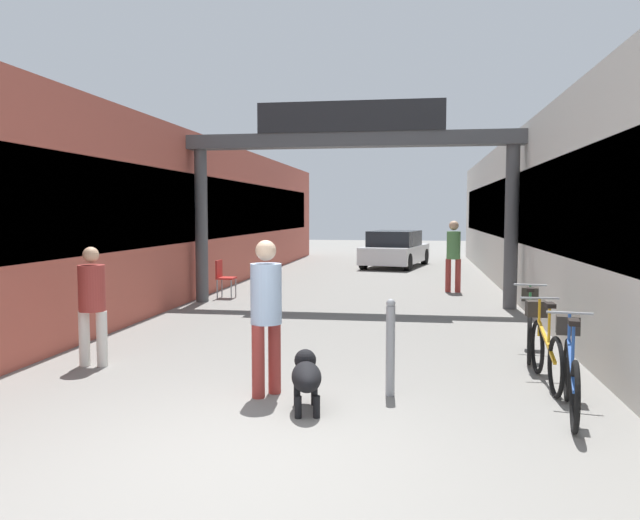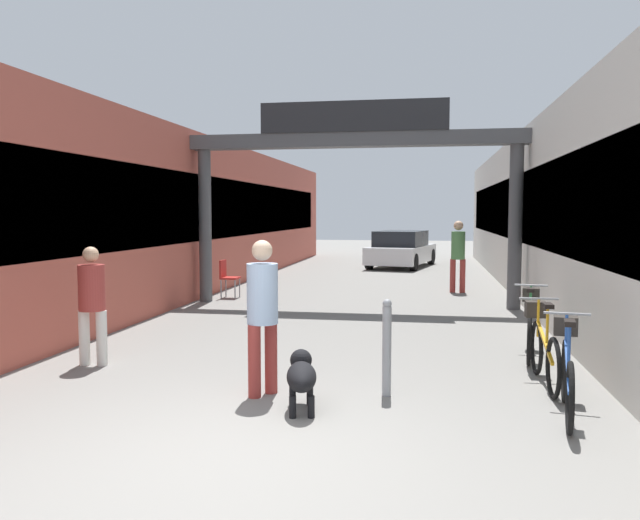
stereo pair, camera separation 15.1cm
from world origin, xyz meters
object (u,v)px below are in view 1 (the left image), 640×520
at_px(pedestrian_with_dog, 266,307).
at_px(bicycle_blue_nearest, 570,369).
at_px(parked_car_white, 395,249).
at_px(bicycle_orange_second, 544,346).
at_px(bollard_post_metal, 390,347).
at_px(dog_on_leash, 306,375).
at_px(cafe_chair_red_nearer, 223,275).
at_px(pedestrian_companion, 92,299).
at_px(bicycle_green_third, 529,324).
at_px(pedestrian_carrying_crate, 453,251).

xyz_separation_m(pedestrian_with_dog, bicycle_blue_nearest, (3.15, -0.09, -0.54)).
bearing_deg(parked_car_white, pedestrian_with_dog, -92.82).
distance_m(bicycle_orange_second, bollard_post_metal, 1.96).
height_order(dog_on_leash, bollard_post_metal, bollard_post_metal).
bearing_deg(cafe_chair_red_nearer, bollard_post_metal, -59.79).
relative_size(bicycle_blue_nearest, bollard_post_metal, 1.57).
relative_size(pedestrian_companion, cafe_chair_red_nearer, 1.76).
bearing_deg(bicycle_green_third, pedestrian_companion, -164.82).
xyz_separation_m(pedestrian_with_dog, parked_car_white, (0.81, 16.51, -0.34)).
bearing_deg(bicycle_orange_second, pedestrian_carrying_crate, 94.12).
distance_m(dog_on_leash, bollard_post_metal, 1.05).
relative_size(pedestrian_with_dog, pedestrian_companion, 1.09).
xyz_separation_m(pedestrian_with_dog, cafe_chair_red_nearer, (-2.87, 7.44, -0.44)).
bearing_deg(dog_on_leash, bicycle_blue_nearest, 7.11).
bearing_deg(bicycle_orange_second, cafe_chair_red_nearer, 133.06).
relative_size(dog_on_leash, bicycle_green_third, 0.48).
bearing_deg(dog_on_leash, pedestrian_companion, 156.38).
relative_size(pedestrian_companion, dog_on_leash, 1.94).
xyz_separation_m(bicycle_blue_nearest, bicycle_green_third, (0.04, 2.57, 0.00)).
bearing_deg(bollard_post_metal, pedestrian_with_dog, -171.27).
height_order(pedestrian_with_dog, dog_on_leash, pedestrian_with_dog).
relative_size(dog_on_leash, parked_car_white, 0.19).
xyz_separation_m(pedestrian_carrying_crate, bollard_post_metal, (-1.17, -9.16, -0.49)).
bearing_deg(bicycle_blue_nearest, cafe_chair_red_nearer, 128.66).
height_order(bicycle_orange_second, bicycle_green_third, same).
distance_m(bicycle_green_third, parked_car_white, 14.23).
bearing_deg(pedestrian_companion, dog_on_leash, -23.62).
bearing_deg(parked_car_white, pedestrian_companion, -102.18).
relative_size(bicycle_blue_nearest, bicycle_orange_second, 0.99).
bearing_deg(pedestrian_carrying_crate, bicycle_orange_second, -85.88).
distance_m(pedestrian_carrying_crate, bollard_post_metal, 9.25).
bearing_deg(cafe_chair_red_nearer, pedestrian_companion, -87.19).
xyz_separation_m(dog_on_leash, cafe_chair_red_nearer, (-3.39, 7.85, 0.18)).
bearing_deg(bollard_post_metal, parked_car_white, 91.85).
bearing_deg(bicycle_blue_nearest, pedestrian_with_dog, 178.37).
relative_size(bicycle_orange_second, parked_car_white, 0.40).
bearing_deg(dog_on_leash, bicycle_orange_second, 29.16).
bearing_deg(pedestrian_companion, bicycle_green_third, 15.18).
xyz_separation_m(pedestrian_companion, cafe_chair_red_nearer, (-0.32, 6.51, -0.35)).
relative_size(pedestrian_with_dog, cafe_chair_red_nearer, 1.92).
relative_size(bicycle_green_third, cafe_chair_red_nearer, 1.88).
height_order(pedestrian_carrying_crate, bicycle_orange_second, pedestrian_carrying_crate).
height_order(dog_on_leash, bicycle_orange_second, bicycle_orange_second).
relative_size(bicycle_blue_nearest, parked_car_white, 0.39).
xyz_separation_m(pedestrian_companion, parked_car_white, (3.36, 15.59, -0.24)).
xyz_separation_m(pedestrian_companion, dog_on_leash, (3.07, -1.34, -0.53)).
height_order(pedestrian_carrying_crate, bollard_post_metal, pedestrian_carrying_crate).
bearing_deg(parked_car_white, cafe_chair_red_nearer, -112.09).
distance_m(pedestrian_with_dog, dog_on_leash, 0.91).
distance_m(pedestrian_with_dog, bicycle_blue_nearest, 3.20).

